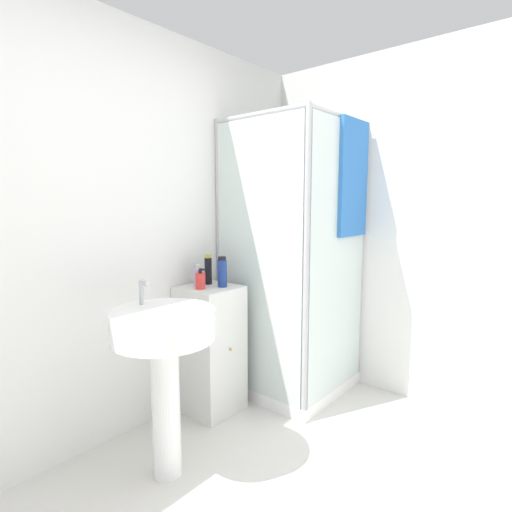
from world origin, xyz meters
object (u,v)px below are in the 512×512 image
at_px(shampoo_bottle_tall_black, 208,270).
at_px(sink, 164,348).
at_px(shampoo_bottle_blue, 222,272).
at_px(lotion_bottle_white, 198,277).
at_px(soap_dispenser, 200,281).

bearing_deg(shampoo_bottle_tall_black, sink, -150.16).
bearing_deg(shampoo_bottle_blue, lotion_bottle_white, 121.60).
relative_size(soap_dispenser, shampoo_bottle_blue, 0.67).
relative_size(shampoo_bottle_blue, lotion_bottle_white, 1.35).
bearing_deg(sink, shampoo_bottle_tall_black, 29.84).
xyz_separation_m(shampoo_bottle_tall_black, shampoo_bottle_blue, (-0.00, -0.14, -0.00)).
xyz_separation_m(sink, lotion_bottle_white, (0.58, 0.39, 0.24)).
relative_size(soap_dispenser, shampoo_bottle_tall_black, 0.66).
xyz_separation_m(soap_dispenser, shampoo_bottle_tall_black, (0.14, 0.07, 0.05)).
bearing_deg(lotion_bottle_white, soap_dispenser, -120.06).
bearing_deg(lotion_bottle_white, shampoo_bottle_blue, -58.40).
relative_size(soap_dispenser, lotion_bottle_white, 0.90).
bearing_deg(shampoo_bottle_blue, soap_dispenser, 154.16).
bearing_deg(soap_dispenser, sink, -149.64).
distance_m(soap_dispenser, shampoo_bottle_blue, 0.16).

